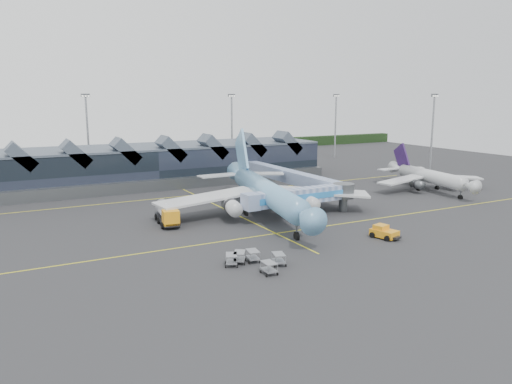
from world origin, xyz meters
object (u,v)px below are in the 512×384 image
main_airliner (264,190)px  fuel_truck (166,212)px  jet_bridge (308,196)px  pushback_tug (384,232)px  regional_jet (428,176)px

main_airliner → fuel_truck: main_airliner is taller
main_airliner → jet_bridge: bearing=-27.6°
jet_bridge → pushback_tug: bearing=-83.6°
regional_jet → main_airliner: bearing=-166.1°
jet_bridge → pushback_tug: jet_bridge is taller
fuel_truck → pushback_tug: (27.14, -24.79, -1.10)m
regional_jet → pushback_tug: size_ratio=6.14×
fuel_truck → regional_jet: bearing=9.2°
fuel_truck → pushback_tug: size_ratio=2.18×
main_airliner → pushback_tug: size_ratio=9.60×
main_airliner → regional_jet: size_ratio=1.57×
main_airliner → fuel_truck: 18.65m
jet_bridge → fuel_truck: size_ratio=2.20×
fuel_truck → main_airliner: bearing=1.9°
main_airliner → pushback_tug: 24.73m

